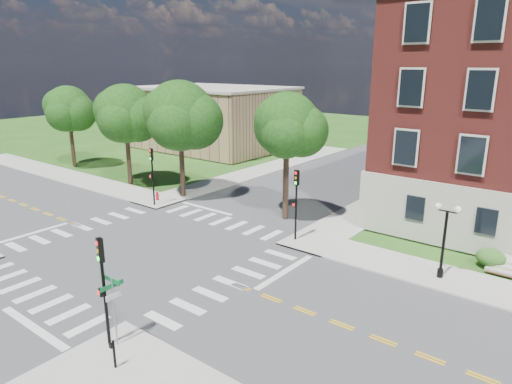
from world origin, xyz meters
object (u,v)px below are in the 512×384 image
Objects in this scene: traffic_signal_nw at (152,169)px; fire_hydrant at (157,196)px; street_sign_pole at (113,298)px; traffic_signal_se at (103,278)px; push_button_post at (114,353)px; traffic_signal_ne at (296,196)px; twin_lamp_west at (444,237)px.

fire_hydrant is (-0.91, 1.10, -2.72)m from traffic_signal_nw.
street_sign_pole is at bearing -44.48° from traffic_signal_nw.
traffic_signal_se is 21.44m from fire_hydrant.
fire_hydrant is at bearing 135.12° from street_sign_pole.
fire_hydrant is at bearing 135.49° from push_button_post.
twin_lamp_west is (9.45, 0.21, -0.66)m from traffic_signal_ne.
traffic_signal_nw is 1.55× the size of street_sign_pole.
traffic_signal_ne reaches higher than twin_lamp_west.
fire_hydrant is at bearing 129.49° from traffic_signal_nw.
push_button_post is at bearing -83.44° from traffic_signal_ne.
traffic_signal_nw is 19.93m from street_sign_pole.
push_button_post is (1.52, -0.80, -2.39)m from traffic_signal_se.
traffic_signal_ne is (-0.28, 14.86, 0.00)m from traffic_signal_se.
street_sign_pole is at bearing -87.71° from traffic_signal_ne.
twin_lamp_west reaches higher than fire_hydrant.
traffic_signal_nw is (-13.90, 14.15, 0.00)m from traffic_signal_se.
traffic_signal_se is 1.55× the size of street_sign_pole.
traffic_signal_ne is 13.64m from traffic_signal_nw.
street_sign_pole is at bearing 140.57° from push_button_post.
traffic_signal_se is at bearing -121.33° from twin_lamp_west.
push_button_post is at bearing -44.11° from traffic_signal_nw.
twin_lamp_west is 3.53× the size of push_button_post.
street_sign_pole is 2.18m from push_button_post.
push_button_post is (1.80, -15.66, -2.39)m from traffic_signal_ne.
traffic_signal_se and traffic_signal_nw have the same top height.
traffic_signal_ne is at bearing -178.74° from twin_lamp_west.
fire_hydrant is (-14.81, 15.25, -2.72)m from traffic_signal_se.
traffic_signal_ne is 15.94m from push_button_post.
traffic_signal_nw is 4.00× the size of push_button_post.
twin_lamp_west is at bearing 64.26° from push_button_post.
traffic_signal_nw is 21.61m from push_button_post.
fire_hydrant is (-15.12, 15.06, -1.84)m from street_sign_pole.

